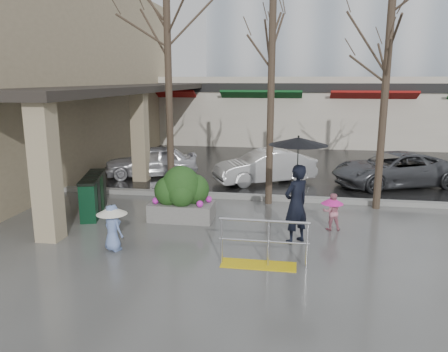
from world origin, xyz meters
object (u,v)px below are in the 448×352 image
(tree_midwest, at_px, (272,32))
(woman, at_px, (297,182))
(tree_mideast, at_px, (389,44))
(car_b, at_px, (265,166))
(handrail, at_px, (262,249))
(child_pink, at_px, (332,209))
(news_boxes, at_px, (93,194))
(car_c, at_px, (394,169))
(car_a, at_px, (151,161))
(child_blue, at_px, (112,222))
(tree_west, at_px, (167,39))
(planter, at_px, (182,194))

(tree_midwest, height_order, woman, tree_midwest)
(tree_mideast, distance_m, car_b, 6.26)
(handrail, relative_size, child_pink, 1.92)
(tree_midwest, distance_m, car_b, 5.42)
(handrail, xyz_separation_m, tree_mideast, (3.14, 4.80, 4.48))
(tree_midwest, height_order, car_b, tree_midwest)
(news_boxes, height_order, car_c, car_c)
(handrail, bearing_deg, car_a, 122.68)
(child_blue, height_order, news_boxes, news_boxes)
(handrail, relative_size, tree_midwest, 0.27)
(tree_west, distance_m, planter, 4.90)
(tree_west, height_order, tree_mideast, tree_west)
(tree_midwest, xyz_separation_m, car_b, (-0.33, 2.84, -4.60))
(car_b, height_order, car_c, same)
(car_a, height_order, car_b, same)
(tree_mideast, xyz_separation_m, car_b, (-3.63, 2.84, -4.23))
(tree_mideast, bearing_deg, handrail, -123.19)
(handrail, xyz_separation_m, child_pink, (1.63, 2.58, 0.20))
(woman, height_order, child_blue, woman)
(child_blue, distance_m, car_a, 7.85)
(tree_west, distance_m, tree_midwest, 3.20)
(news_boxes, bearing_deg, tree_midwest, 4.77)
(tree_mideast, xyz_separation_m, child_blue, (-6.59, -4.50, -4.18))
(car_c, bearing_deg, car_a, -111.18)
(tree_midwest, height_order, tree_mideast, tree_midwest)
(handrail, height_order, woman, woman)
(child_pink, distance_m, news_boxes, 6.82)
(tree_midwest, relative_size, car_b, 1.83)
(news_boxes, bearing_deg, child_pink, -18.70)
(planter, bearing_deg, tree_midwest, 42.08)
(tree_midwest, height_order, child_pink, tree_midwest)
(tree_mideast, bearing_deg, tree_west, -180.00)
(handrail, distance_m, car_a, 9.48)
(tree_west, distance_m, news_boxes, 5.22)
(car_a, bearing_deg, planter, 8.26)
(car_b, bearing_deg, child_blue, -50.29)
(tree_west, distance_m, car_a, 5.74)
(car_b, bearing_deg, handrail, -24.62)
(tree_midwest, height_order, car_a, tree_midwest)
(child_pink, distance_m, car_a, 8.64)
(child_pink, relative_size, child_blue, 0.90)
(tree_mideast, bearing_deg, child_blue, -145.69)
(handrail, distance_m, tree_west, 7.52)
(woman, bearing_deg, planter, -65.79)
(planter, height_order, car_b, planter)
(woman, distance_m, planter, 3.46)
(car_a, height_order, car_c, same)
(child_pink, height_order, car_a, car_a)
(car_a, bearing_deg, tree_west, 10.30)
(handrail, bearing_deg, news_boxes, 150.73)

